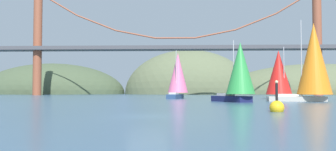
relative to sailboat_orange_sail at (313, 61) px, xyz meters
name	(u,v)px	position (x,y,z in m)	size (l,w,h in m)	color
ground_plane	(147,116)	(-21.42, -31.06, -5.95)	(360.00, 360.00, 0.00)	#385670
headland_left	(52,94)	(-76.42, 103.94, -5.95)	(63.82, 44.00, 26.77)	#425138
headland_center	(189,94)	(-16.42, 103.94, -5.95)	(55.23, 44.00, 38.21)	#5B6647
headland_right	(317,94)	(38.58, 103.94, -5.95)	(83.82, 44.00, 25.90)	#5B6647
suspension_bridge	(175,46)	(-21.42, 63.94, 10.20)	(127.36, 6.00, 34.42)	brown
sailboat_orange_sail	(313,61)	(0.00, 0.00, 0.00)	(9.47, 5.36, 12.06)	#B7B2A8
sailboat_pink_spinnaker	(178,75)	(-20.12, 18.80, -1.16)	(4.87, 8.09, 9.53)	navy
sailboat_red_spinnaker	(279,73)	(-1.47, 13.19, -1.22)	(6.23, 8.29, 9.48)	white
sailboat_green_sail	(239,71)	(-11.35, -3.66, -1.70)	(6.40, 8.16, 8.71)	#191E4C
channel_buoy	(277,107)	(-12.02, -26.06, -5.58)	(1.10, 1.10, 2.64)	gold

